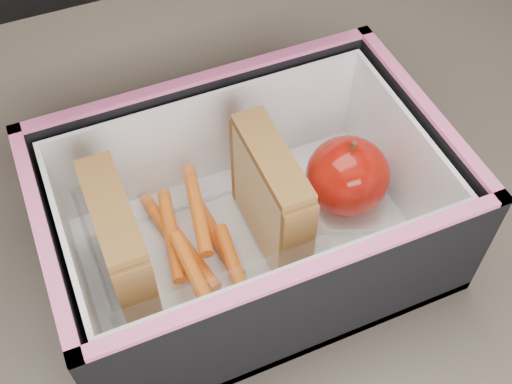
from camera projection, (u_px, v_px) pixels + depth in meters
kitchen_table at (253, 263)px, 0.63m from camera, size 1.20×0.80×0.75m
lunch_bag at (246, 202)px, 0.48m from camera, size 0.29×0.33×0.25m
plastic_tub at (200, 238)px, 0.48m from camera, size 0.16×0.11×0.07m
sandwich_left at (121, 248)px, 0.45m from camera, size 0.03×0.09×0.10m
sandwich_right at (271, 198)px, 0.48m from camera, size 0.03×0.09×0.10m
carrot_sticks at (196, 244)px, 0.49m from camera, size 0.06×0.15×0.03m
paper_napkin at (344, 197)px, 0.54m from camera, size 0.09×0.09×0.01m
red_apple at (348, 176)px, 0.51m from camera, size 0.08×0.08×0.07m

